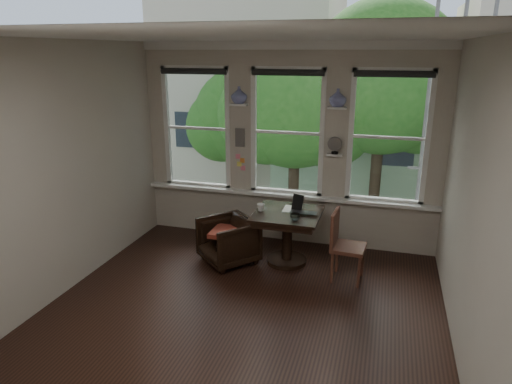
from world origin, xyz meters
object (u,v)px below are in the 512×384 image
(side_chair_right, at_px, (349,247))
(armchair_left, at_px, (228,241))
(table, at_px, (287,238))
(laptop, at_px, (303,214))
(mug, at_px, (261,207))

(side_chair_right, bearing_deg, armchair_left, 92.14)
(table, relative_size, laptop, 2.45)
(side_chair_right, xyz_separation_m, mug, (-1.24, 0.23, 0.34))
(table, height_order, mug, mug)
(table, xyz_separation_m, side_chair_right, (0.87, -0.27, 0.09))
(armchair_left, bearing_deg, side_chair_right, 39.23)
(side_chair_right, bearing_deg, mug, 83.48)
(table, bearing_deg, armchair_left, -164.73)
(armchair_left, height_order, laptop, laptop)
(laptop, relative_size, mug, 3.42)
(armchair_left, xyz_separation_m, side_chair_right, (1.66, -0.05, 0.14))
(laptop, height_order, mug, mug)
(armchair_left, distance_m, laptop, 1.12)
(table, distance_m, mug, 0.56)
(armchair_left, relative_size, side_chair_right, 0.77)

